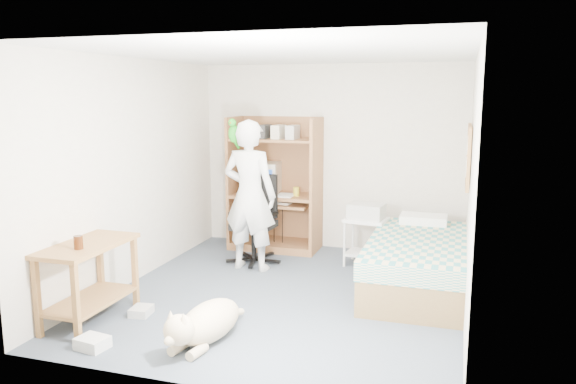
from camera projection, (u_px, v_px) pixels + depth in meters
The scene contains 21 objects.
floor at pixel (287, 295), 5.96m from camera, with size 4.00×4.00×0.00m, color #454E5E.
wall_back at pixel (331, 158), 7.62m from camera, with size 3.60×0.02×2.50m, color beige.
wall_right at pixel (471, 187), 5.21m from camera, with size 0.02×4.00×2.50m, color beige.
wall_left at pixel (133, 171), 6.27m from camera, with size 0.02×4.00×2.50m, color beige.
ceiling at pixel (287, 53), 5.53m from camera, with size 3.60×4.00×0.02m, color white.
computer_hutch at pixel (276, 189), 7.66m from camera, with size 1.20×0.63×1.80m.
bed at pixel (417, 263), 6.11m from camera, with size 1.02×2.02×0.66m.
side_desk at pixel (89, 270), 5.20m from camera, with size 0.50×1.00×0.75m.
corkboard at pixel (469, 156), 6.03m from camera, with size 0.04×0.94×0.66m.
office_chair at pixel (256, 231), 7.10m from camera, with size 0.61×0.61×1.09m.
person at pixel (250, 195), 6.71m from camera, with size 0.66×0.43×1.81m, color white.
parrot at pixel (234, 132), 6.65m from camera, with size 0.13×0.23×0.37m.
dog at pixel (205, 322), 4.79m from camera, with size 0.48×1.10×0.42m.
printer_cart at pixel (366, 234), 6.93m from camera, with size 0.54×0.46×0.60m.
printer at pixel (366, 211), 6.88m from camera, with size 0.42×0.32×0.18m, color #AAAAA5.
crt_monitor at pixel (263, 177), 7.69m from camera, with size 0.48×0.50×0.41m.
keyboard at pixel (274, 202), 7.53m from camera, with size 0.45×0.16×0.03m, color beige.
pencil_cup at pixel (296, 192), 7.48m from camera, with size 0.08×0.08×0.12m, color gold.
drink_glass at pixel (78, 242), 4.96m from camera, with size 0.08×0.08×0.12m, color #3B1B09.
floor_box_a at pixel (92, 343), 4.70m from camera, with size 0.25×0.20×0.10m, color silver.
floor_box_b at pixel (141, 311), 5.41m from camera, with size 0.18×0.22×0.08m, color #B4B4AF.
Camera 1 is at (1.71, -5.42, 2.11)m, focal length 35.00 mm.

